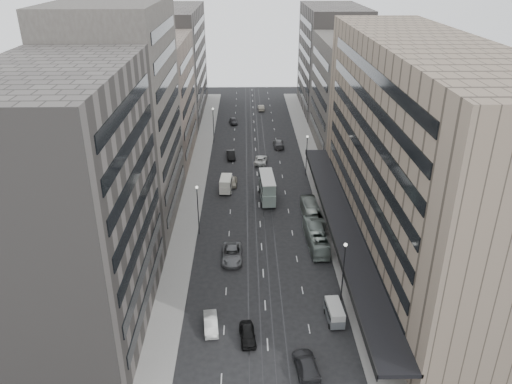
{
  "coord_description": "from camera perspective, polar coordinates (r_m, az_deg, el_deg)",
  "views": [
    {
      "loc": [
        -2.26,
        -56.39,
        39.53
      ],
      "look_at": [
        -0.68,
        15.38,
        5.63
      ],
      "focal_mm": 35.0,
      "sensor_mm": 36.0,
      "label": 1
    }
  ],
  "objects": [
    {
      "name": "building_left_d",
      "position": [
        139.11,
        -9.49,
        14.37
      ],
      "size": [
        15.0,
        38.0,
        28.0
      ],
      "primitive_type": "cube",
      "color": "#5C5753",
      "rests_on": "ground"
    },
    {
      "name": "bus_far",
      "position": [
        82.15,
        6.42,
        -2.52
      ],
      "size": [
        2.88,
        10.45,
        2.88
      ],
      "primitive_type": "imported",
      "rotation": [
        0.0,
        0.0,
        3.19
      ],
      "color": "gray",
      "rests_on": "ground"
    },
    {
      "name": "panel_van",
      "position": [
        92.32,
        -3.46,
        0.94
      ],
      "size": [
        2.46,
        4.61,
        2.82
      ],
      "rotation": [
        0.0,
        0.0,
        -0.07
      ],
      "color": "silver",
      "rests_on": "ground"
    },
    {
      "name": "sedan_8",
      "position": [
        131.58,
        -2.59,
        8.12
      ],
      "size": [
        2.39,
        4.7,
        1.53
      ],
      "primitive_type": "imported",
      "rotation": [
        0.0,
        0.0,
        0.13
      ],
      "color": "#2A2A2C",
      "rests_on": "ground"
    },
    {
      "name": "sedan_7",
      "position": [
        114.94,
        2.59,
        5.56
      ],
      "size": [
        2.4,
        5.64,
        1.62
      ],
      "primitive_type": "imported",
      "rotation": [
        0.0,
        0.0,
        3.16
      ],
      "color": "#515053",
      "rests_on": "ground"
    },
    {
      "name": "lamp_right_far",
      "position": [
        98.36,
        5.82,
        4.72
      ],
      "size": [
        0.44,
        0.44,
        8.32
      ],
      "color": "#262628",
      "rests_on": "ground"
    },
    {
      "name": "ground",
      "position": [
        68.9,
        0.86,
        -9.74
      ],
      "size": [
        220.0,
        220.0,
        0.0
      ],
      "primitive_type": "plane",
      "color": "black",
      "rests_on": "ground"
    },
    {
      "name": "sedan_1",
      "position": [
        60.5,
        -5.19,
        -14.73
      ],
      "size": [
        2.05,
        4.63,
        1.48
      ],
      "primitive_type": "imported",
      "rotation": [
        0.0,
        0.0,
        0.11
      ],
      "color": "beige",
      "rests_on": "ground"
    },
    {
      "name": "lamp_left_near",
      "position": [
        76.88,
        -6.68,
        -1.43
      ],
      "size": [
        0.44,
        0.44,
        8.32
      ],
      "color": "#262628",
      "rests_on": "ground"
    },
    {
      "name": "sedan_5",
      "position": [
        108.17,
        -2.9,
        4.26
      ],
      "size": [
        2.21,
        4.98,
        1.59
      ],
      "primitive_type": "imported",
      "rotation": [
        0.0,
        0.0,
        0.11
      ],
      "color": "black",
      "rests_on": "ground"
    },
    {
      "name": "vw_microbus",
      "position": [
        61.77,
        8.96,
        -13.42
      ],
      "size": [
        2.06,
        4.17,
        2.2
      ],
      "rotation": [
        0.0,
        0.0,
        0.05
      ],
      "color": "#515558",
      "rests_on": "ground"
    },
    {
      "name": "lamp_right_near",
      "position": [
        62.95,
        10.01,
        -8.21
      ],
      "size": [
        0.44,
        0.44,
        8.32
      ],
      "color": "#262628",
      "rests_on": "ground"
    },
    {
      "name": "building_left_b",
      "position": [
        81.0,
        -15.11,
        8.25
      ],
      "size": [
        15.0,
        26.0,
        34.0
      ],
      "primitive_type": "cube",
      "color": "#48433E",
      "rests_on": "ground"
    },
    {
      "name": "department_store",
      "position": [
        72.89,
        17.86,
        4.31
      ],
      "size": [
        19.2,
        60.0,
        30.0
      ],
      "color": "#81705E",
      "rests_on": "ground"
    },
    {
      "name": "sedan_6",
      "position": [
        105.47,
        0.55,
        3.7
      ],
      "size": [
        3.11,
        5.69,
        1.51
      ],
      "primitive_type": "imported",
      "rotation": [
        0.0,
        0.0,
        3.03
      ],
      "color": "silver",
      "rests_on": "ground"
    },
    {
      "name": "sidewalk_right",
      "position": [
        102.84,
        6.81,
        2.53
      ],
      "size": [
        4.0,
        125.0,
        0.15
      ],
      "primitive_type": "cube",
      "color": "gray",
      "rests_on": "ground"
    },
    {
      "name": "sedan_9",
      "position": [
        143.75,
        0.59,
        9.62
      ],
      "size": [
        1.79,
        4.62,
        1.5
      ],
      "primitive_type": "imported",
      "rotation": [
        0.0,
        0.0,
        3.19
      ],
      "color": "#ADA390",
      "rests_on": "ground"
    },
    {
      "name": "building_right_far",
      "position": [
        142.72,
        8.63,
        14.7
      ],
      "size": [
        15.0,
        32.0,
        28.0
      ],
      "primitive_type": "cube",
      "color": "#5C5753",
      "rests_on": "ground"
    },
    {
      "name": "sidewalk_left",
      "position": [
        102.31,
        -6.63,
        2.41
      ],
      "size": [
        4.0,
        125.0,
        0.15
      ],
      "primitive_type": "cube",
      "color": "gray",
      "rests_on": "ground"
    },
    {
      "name": "building_left_a",
      "position": [
        57.57,
        -20.66,
        -1.7
      ],
      "size": [
        15.0,
        28.0,
        30.0
      ],
      "primitive_type": "cube",
      "color": "#5C5753",
      "rests_on": "ground"
    },
    {
      "name": "sedan_3",
      "position": [
        55.53,
        5.8,
        -19.12
      ],
      "size": [
        2.82,
        5.71,
        1.6
      ],
      "primitive_type": "imported",
      "rotation": [
        0.0,
        0.0,
        3.25
      ],
      "color": "#272729",
      "rests_on": "ground"
    },
    {
      "name": "building_left_c",
      "position": [
        107.63,
        -11.7,
        10.21
      ],
      "size": [
        15.0,
        28.0,
        25.0
      ],
      "primitive_type": "cube",
      "color": "gray",
      "rests_on": "ground"
    },
    {
      "name": "bus_near",
      "position": [
        75.71,
        6.87,
        -5.12
      ],
      "size": [
        2.86,
        10.51,
        2.9
      ],
      "primitive_type": "imported",
      "rotation": [
        0.0,
        0.0,
        3.18
      ],
      "color": "gray",
      "rests_on": "ground"
    },
    {
      "name": "double_decker",
      "position": [
        88.62,
        1.29,
        0.54
      ],
      "size": [
        2.91,
        8.45,
        4.56
      ],
      "rotation": [
        0.0,
        0.0,
        0.05
      ],
      "color": "gray",
      "rests_on": "ground"
    },
    {
      "name": "sedan_4",
      "position": [
        95.22,
        -2.69,
        1.19
      ],
      "size": [
        1.84,
        4.22,
        1.42
      ],
      "primitive_type": "imported",
      "rotation": [
        0.0,
        0.0,
        -0.04
      ],
      "color": "#A29A86",
      "rests_on": "ground"
    },
    {
      "name": "building_right_mid",
      "position": [
        114.33,
        10.97,
        10.89
      ],
      "size": [
        15.0,
        28.0,
        24.0
      ],
      "primitive_type": "cube",
      "color": "#48433E",
      "rests_on": "ground"
    },
    {
      "name": "lamp_left_far",
      "position": [
        116.8,
        -4.91,
        8.09
      ],
      "size": [
        0.44,
        0.44,
        8.32
      ],
      "color": "#262628",
      "rests_on": "ground"
    },
    {
      "name": "sedan_0",
      "position": [
        58.86,
        -0.97,
        -15.96
      ],
      "size": [
        2.13,
        4.47,
        1.47
      ],
      "primitive_type": "imported",
      "rotation": [
        0.0,
        0.0,
        0.09
      ],
      "color": "black",
      "rests_on": "ground"
    },
    {
      "name": "sedan_2",
      "position": [
        72.25,
        -2.76,
        -7.12
      ],
      "size": [
        2.94,
        6.21,
        1.71
      ],
      "primitive_type": "imported",
      "rotation": [
        0.0,
        0.0,
        0.02
      ],
      "color": "slate",
      "rests_on": "ground"
    }
  ]
}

